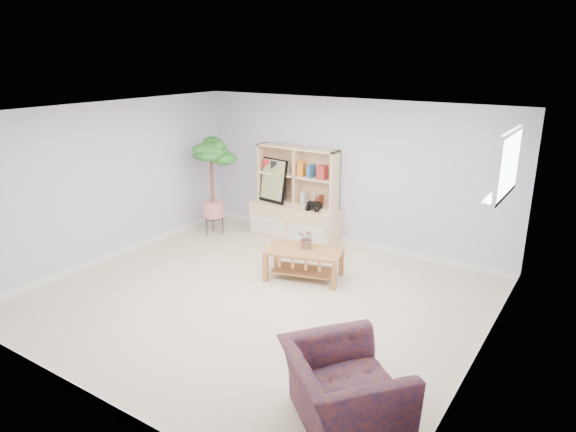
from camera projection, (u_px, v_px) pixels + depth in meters
The scene contains 14 objects.
floor at pixel (257, 299), 6.68m from camera, with size 5.50×5.00×0.01m, color #C4B98E.
ceiling at pixel (254, 113), 5.95m from camera, with size 5.50×5.00×0.01m, color white.
walls at pixel (256, 211), 6.32m from camera, with size 5.51×5.01×2.40m.
baseboard at pixel (257, 296), 6.67m from camera, with size 5.50×5.00×0.10m, color white, non-canonical shape.
window at pixel (509, 164), 5.13m from camera, with size 0.10×0.98×0.68m, color white, non-canonical shape.
window_sill at pixel (499, 194), 5.25m from camera, with size 0.14×1.00×0.04m, color white.
storage_unit at pixel (294, 194), 8.68m from camera, with size 1.57×0.53×1.57m, color #E1B58D, non-canonical shape.
poster at pixel (273, 181), 8.81m from camera, with size 0.55×0.13×0.76m, color yellow, non-canonical shape.
toy_truck at pixel (314, 206), 8.42m from camera, with size 0.30×0.21×0.16m, color black, non-canonical shape.
coffee_table at pixel (304, 264), 7.26m from camera, with size 1.05×0.57×0.43m, color #985833, non-canonical shape.
table_plant at pixel (307, 238), 7.21m from camera, with size 0.26×0.23×0.29m, color #2C7534.
floor_tree at pixel (212, 187), 8.87m from camera, with size 0.63×0.63×1.71m, color #166C15, non-canonical shape.
armchair at pixel (344, 385), 4.33m from camera, with size 1.04×0.91×0.77m, color #141940.
sill_plant at pixel (502, 179), 5.26m from camera, with size 0.14×0.12×0.26m, color #166C15.
Camera 1 is at (3.65, -4.83, 3.06)m, focal length 32.00 mm.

